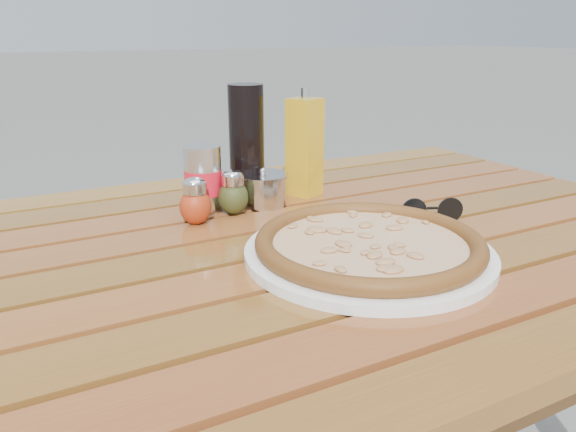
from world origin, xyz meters
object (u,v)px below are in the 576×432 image
plate (369,253)px  soda_can (203,180)px  pizza (369,243)px  olive_oil_cruet (305,147)px  pepper_shaker (195,202)px  parmesan_tin (263,189)px  oregano_shaker (233,193)px  dark_bottle (247,144)px  table (294,281)px  sunglasses (431,211)px

plate → soda_can: bearing=112.4°
pizza → olive_oil_cruet: olive_oil_cruet is taller
pepper_shaker → parmesan_tin: 0.16m
oregano_shaker → dark_bottle: bearing=48.8°
table → dark_bottle: (0.02, 0.22, 0.19)m
plate → pepper_shaker: size_ratio=4.39×
plate → oregano_shaker: bearing=108.1°
table → sunglasses: sunglasses is taller
plate → sunglasses: sunglasses is taller
table → plate: (0.06, -0.12, 0.08)m
pizza → soda_can: (-0.13, 0.32, 0.04)m
dark_bottle → olive_oil_cruet: size_ratio=1.05×
soda_can → sunglasses: 0.41m
pepper_shaker → olive_oil_cruet: size_ratio=0.39×
dark_bottle → soda_can: size_ratio=1.83×
dark_bottle → oregano_shaker: bearing=-131.2°
oregano_shaker → olive_oil_cruet: bearing=15.8°
plate → sunglasses: size_ratio=3.31×
pepper_shaker → parmesan_tin: pepper_shaker is taller
table → parmesan_tin: parmesan_tin is taller
pizza → sunglasses: size_ratio=3.67×
soda_can → olive_oil_cruet: (0.21, 0.01, 0.04)m
pizza → oregano_shaker: oregano_shaker is taller
olive_oil_cruet → sunglasses: 0.28m
table → sunglasses: 0.27m
pizza → dark_bottle: dark_bottle is taller
table → pizza: size_ratio=3.51×
table → dark_bottle: dark_bottle is taller
pizza → parmesan_tin: bearing=93.8°
pizza → parmesan_tin: (-0.02, 0.31, 0.01)m
pizza → sunglasses: (0.20, 0.09, -0.01)m
table → parmesan_tin: size_ratio=12.23×
oregano_shaker → parmesan_tin: size_ratio=0.72×
table → oregano_shaker: size_ratio=17.07×
plate → parmesan_tin: (-0.02, 0.31, 0.02)m
soda_can → parmesan_tin: soda_can is taller
parmesan_tin → pepper_shaker: bearing=-163.0°
oregano_shaker → olive_oil_cruet: 0.19m
table → sunglasses: bearing=-8.1°
table → parmesan_tin: 0.22m
pizza → oregano_shaker: (-0.09, 0.28, 0.02)m
dark_bottle → soda_can: bearing=-164.8°
dark_bottle → parmesan_tin: dark_bottle is taller
soda_can → parmesan_tin: bearing=-6.9°
dark_bottle → olive_oil_cruet: 0.12m
table → soda_can: size_ratio=11.67×
table → pepper_shaker: (-0.11, 0.14, 0.11)m
sunglasses → plate: bearing=-131.9°
oregano_shaker → dark_bottle: (0.06, 0.07, 0.07)m
pepper_shaker → soda_can: size_ratio=0.68×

